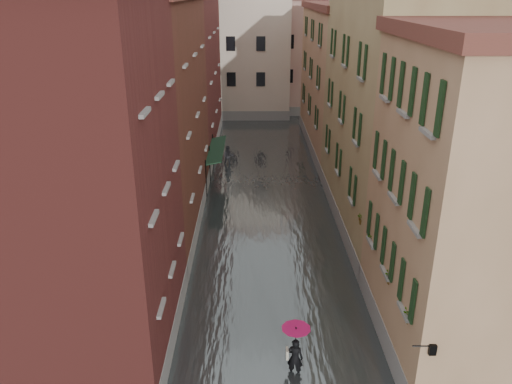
{
  "coord_description": "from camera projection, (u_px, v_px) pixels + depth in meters",
  "views": [
    {
      "loc": [
        -1.02,
        -17.94,
        12.89
      ],
      "look_at": [
        -0.76,
        6.5,
        3.0
      ],
      "focal_mm": 35.0,
      "sensor_mm": 36.0,
      "label": 1
    }
  ],
  "objects": [
    {
      "name": "awning_far",
      "position": [
        217.0,
        144.0,
        36.41
      ],
      "size": [
        1.09,
        3.23,
        2.8
      ],
      "color": "#152F1E",
      "rests_on": "ground"
    },
    {
      "name": "building_left_far",
      "position": [
        178.0,
        68.0,
        41.03
      ],
      "size": [
        6.0,
        16.0,
        14.0
      ],
      "primitive_type": "cube",
      "color": "maroon",
      "rests_on": "ground"
    },
    {
      "name": "building_end_pink",
      "position": [
        313.0,
        56.0,
        56.36
      ],
      "size": [
        10.0,
        9.0,
        12.0
      ],
      "primitive_type": "cube",
      "color": "tan",
      "rests_on": "ground"
    },
    {
      "name": "pedestrian_far",
      "position": [
        228.0,
        157.0,
        38.97
      ],
      "size": [
        0.87,
        0.71,
        1.69
      ],
      "primitive_type": "imported",
      "rotation": [
        0.0,
        0.0,
        0.08
      ],
      "color": "black",
      "rests_on": "ground"
    },
    {
      "name": "pedestrian_main",
      "position": [
        295.0,
        346.0,
        17.5
      ],
      "size": [
        1.03,
        1.03,
        2.06
      ],
      "color": "black",
      "rests_on": "ground"
    },
    {
      "name": "awning_near",
      "position": [
        214.0,
        157.0,
        33.55
      ],
      "size": [
        1.09,
        3.21,
        2.8
      ],
      "color": "#152F1E",
      "rests_on": "ground"
    },
    {
      "name": "building_right_far",
      "position": [
        347.0,
        83.0,
        41.63
      ],
      "size": [
        6.0,
        16.0,
        11.5
      ],
      "primitive_type": "cube",
      "color": "#9A734F",
      "rests_on": "ground"
    },
    {
      "name": "window_planters",
      "position": [
        383.0,
        250.0,
        19.38
      ],
      "size": [
        0.59,
        8.19,
        0.84
      ],
      "color": "brown",
      "rests_on": "ground"
    },
    {
      "name": "building_left_near",
      "position": [
        77.0,
        191.0,
        17.11
      ],
      "size": [
        6.0,
        8.0,
        13.0
      ],
      "primitive_type": "cube",
      "color": "maroon",
      "rests_on": "ground"
    },
    {
      "name": "ground",
      "position": [
        275.0,
        313.0,
        21.47
      ],
      "size": [
        120.0,
        120.0,
        0.0
      ],
      "primitive_type": "plane",
      "color": "#59595B",
      "rests_on": "ground"
    },
    {
      "name": "building_left_mid",
      "position": [
        142.0,
        121.0,
        27.4
      ],
      "size": [
        6.0,
        14.0,
        12.5
      ],
      "primitive_type": "cube",
      "color": "#5C271D",
      "rests_on": "ground"
    },
    {
      "name": "building_end_cream",
      "position": [
        232.0,
        54.0,
        54.23
      ],
      "size": [
        12.0,
        9.0,
        13.0
      ],
      "primitive_type": "cube",
      "color": "beige",
      "rests_on": "ground"
    },
    {
      "name": "wall_lantern",
      "position": [
        431.0,
        349.0,
        14.83
      ],
      "size": [
        0.71,
        0.22,
        0.35
      ],
      "color": "black",
      "rests_on": "ground"
    },
    {
      "name": "floodwater",
      "position": [
        266.0,
        196.0,
        33.49
      ],
      "size": [
        10.0,
        60.0,
        0.2
      ],
      "primitive_type": "cube",
      "color": "#444B4C",
      "rests_on": "ground"
    },
    {
      "name": "building_right_mid",
      "position": [
        396.0,
        116.0,
        27.44
      ],
      "size": [
        6.0,
        14.0,
        13.0
      ],
      "primitive_type": "cube",
      "color": "tan",
      "rests_on": "ground"
    },
    {
      "name": "building_right_near",
      "position": [
        479.0,
        209.0,
        17.53
      ],
      "size": [
        6.0,
        8.0,
        11.5
      ],
      "primitive_type": "cube",
      "color": "#9A734F",
      "rests_on": "ground"
    }
  ]
}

